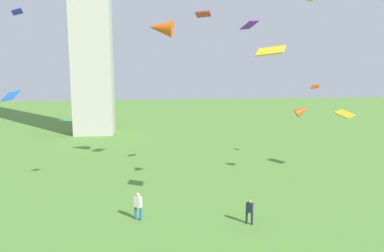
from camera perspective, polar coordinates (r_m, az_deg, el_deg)
name	(u,v)px	position (r m, az deg, el deg)	size (l,w,h in m)	color
person_3	(138,205)	(23.40, -8.51, -12.14)	(0.53, 0.48, 1.78)	#235693
person_4	(250,210)	(22.89, 9.05, -12.97)	(0.46, 0.43, 1.56)	#1E2333
kite_flying_0	(161,28)	(32.71, -4.97, 15.13)	(2.54, 2.00, 1.70)	#DF5315
kite_flying_1	(11,96)	(32.99, -26.62, 4.29)	(1.22, 1.68, 0.87)	blue
kite_flying_2	(250,25)	(28.97, 9.07, 15.45)	(1.29, 1.52, 0.64)	#7118C3
kite_flying_3	(271,51)	(20.79, 12.27, 11.50)	(1.77, 1.66, 0.66)	yellow
kite_flying_4	(203,14)	(30.51, 1.77, 17.19)	(1.59, 1.94, 0.31)	#B5282F
kite_flying_5	(65,120)	(30.69, -19.36, 0.86)	(0.80, 0.93, 0.19)	#15BFB3
kite_flying_7	(315,87)	(37.92, 18.83, 5.89)	(0.91, 0.97, 0.44)	#BC3C09
kite_flying_8	(17,12)	(24.21, -25.84, 15.90)	(0.66, 0.91, 0.37)	#2322D6
kite_flying_9	(345,114)	(35.05, 22.91, 1.78)	(1.60, 1.74, 0.73)	#B59D1A
kite_flying_10	(302,111)	(32.09, 16.96, 2.34)	(1.49, 1.06, 1.22)	#CC4B12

